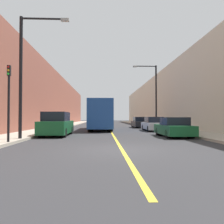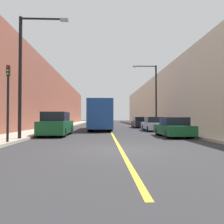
{
  "view_description": "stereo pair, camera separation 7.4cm",
  "coord_description": "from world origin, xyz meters",
  "views": [
    {
      "loc": [
        -0.86,
        -9.67,
        1.43
      ],
      "look_at": [
        0.4,
        19.37,
        2.16
      ],
      "focal_mm": 35.0,
      "sensor_mm": 36.0,
      "label": 1
    },
    {
      "loc": [
        -0.79,
        -9.67,
        1.43
      ],
      "look_at": [
        0.4,
        19.37,
        2.16
      ],
      "focal_mm": 35.0,
      "sensor_mm": 36.0,
      "label": 2
    }
  ],
  "objects": [
    {
      "name": "car_right_far",
      "position": [
        4.32,
        20.65,
        0.68
      ],
      "size": [
        1.81,
        4.77,
        1.5
      ],
      "color": "black",
      "rests_on": "ground"
    },
    {
      "name": "bus",
      "position": [
        -1.08,
        15.59,
        1.74
      ],
      "size": [
        2.51,
        10.15,
        3.25
      ],
      "color": "#1E4793",
      "rests_on": "ground"
    },
    {
      "name": "road_center_line",
      "position": [
        0.0,
        30.0,
        0.0
      ],
      "size": [
        0.16,
        72.0,
        0.01
      ],
      "primitive_type": "cube",
      "color": "gold",
      "rests_on": "ground"
    },
    {
      "name": "car_right_near",
      "position": [
        4.39,
        6.23,
        0.65
      ],
      "size": [
        1.9,
        4.32,
        1.44
      ],
      "color": "#145128",
      "rests_on": "ground"
    },
    {
      "name": "traffic_light",
      "position": [
        -5.76,
        1.91,
        2.34
      ],
      "size": [
        0.16,
        0.18,
        4.0
      ],
      "color": "black",
      "rests_on": "sidewalk_left"
    },
    {
      "name": "street_lamp_right",
      "position": [
        5.58,
        17.35,
        4.66
      ],
      "size": [
        3.02,
        0.24,
        7.81
      ],
      "color": "black",
      "rests_on": "sidewalk_right"
    },
    {
      "name": "building_row_left",
      "position": [
        -10.41,
        30.0,
        4.52
      ],
      "size": [
        4.0,
        72.0,
        9.04
      ],
      "primitive_type": "cube",
      "color": "brown",
      "rests_on": "ground"
    },
    {
      "name": "sidewalk_right",
      "position": [
        6.98,
        30.0,
        0.08
      ],
      "size": [
        2.85,
        72.0,
        0.16
      ],
      "primitive_type": "cube",
      "color": "#A89E8C",
      "rests_on": "ground"
    },
    {
      "name": "car_right_mid",
      "position": [
        4.54,
        13.32,
        0.67
      ],
      "size": [
        1.81,
        4.59,
        1.49
      ],
      "color": "silver",
      "rests_on": "ground"
    },
    {
      "name": "street_lamp_left",
      "position": [
        -5.57,
        3.8,
        4.48
      ],
      "size": [
        3.02,
        0.24,
        7.46
      ],
      "color": "black",
      "rests_on": "sidewalk_left"
    },
    {
      "name": "sidewalk_left",
      "position": [
        -6.98,
        30.0,
        0.08
      ],
      "size": [
        2.85,
        72.0,
        0.16
      ],
      "primitive_type": "cube",
      "color": "#A89E8C",
      "rests_on": "ground"
    },
    {
      "name": "ground_plane",
      "position": [
        0.0,
        0.0,
        0.0
      ],
      "size": [
        200.0,
        200.0,
        0.0
      ],
      "primitive_type": "plane",
      "color": "#2D2D30"
    },
    {
      "name": "parked_suv_left",
      "position": [
        -4.44,
        7.57,
        0.86
      ],
      "size": [
        1.95,
        4.89,
        1.85
      ],
      "color": "#145128",
      "rests_on": "ground"
    },
    {
      "name": "building_row_right",
      "position": [
        10.41,
        30.0,
        4.45
      ],
      "size": [
        4.0,
        72.0,
        8.89
      ],
      "primitive_type": "cube",
      "color": "beige",
      "rests_on": "ground"
    }
  ]
}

